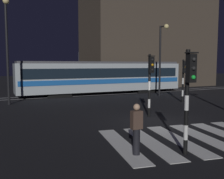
{
  "coord_description": "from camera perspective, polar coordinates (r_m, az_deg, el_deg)",
  "views": [
    {
      "loc": [
        -7.73,
        -11.28,
        2.98
      ],
      "look_at": [
        -0.89,
        3.54,
        1.4
      ],
      "focal_mm": 41.89,
      "sensor_mm": 36.0,
      "label": 1
    }
  ],
  "objects": [
    {
      "name": "rail_near",
      "position": [
        24.77,
        -6.39,
        -1.38
      ],
      "size": [
        80.0,
        0.12,
        0.03
      ],
      "primitive_type": "cube",
      "color": "#59595E",
      "rests_on": "ground"
    },
    {
      "name": "pedestrian_waiting_at_kerb",
      "position": [
        8.65,
        5.36,
        -8.57
      ],
      "size": [
        0.36,
        0.24,
        1.71
      ],
      "color": "black",
      "rests_on": "ground"
    },
    {
      "name": "building_backdrop",
      "position": [
        36.97,
        7.9,
        11.43
      ],
      "size": [
        17.42,
        8.0,
        13.63
      ],
      "primitive_type": "cube",
      "color": "#42382D",
      "rests_on": "ground"
    },
    {
      "name": "street_lamp_trackside_left",
      "position": [
        20.45,
        -21.96,
        10.06
      ],
      "size": [
        0.44,
        1.21,
        7.51
      ],
      "color": "black",
      "rests_on": "ground"
    },
    {
      "name": "traffic_light_corner_far_right",
      "position": [
        21.1,
        15.41,
        3.24
      ],
      "size": [
        0.36,
        0.42,
        3.35
      ],
      "color": "black",
      "rests_on": "ground"
    },
    {
      "name": "ground_plane",
      "position": [
        14.0,
        9.51,
        -6.84
      ],
      "size": [
        120.0,
        120.0,
        0.0
      ],
      "primitive_type": "plane",
      "color": "black"
    },
    {
      "name": "traffic_light_kerb_mid_left",
      "position": [
        8.74,
        16.44,
        0.7
      ],
      "size": [
        0.36,
        0.42,
        3.45
      ],
      "color": "black",
      "rests_on": "ground"
    },
    {
      "name": "rail_far",
      "position": [
        26.13,
        -7.38,
        -1.03
      ],
      "size": [
        80.0,
        0.12,
        0.03
      ],
      "primitive_type": "cube",
      "color": "#59595E",
      "rests_on": "ground"
    },
    {
      "name": "tram",
      "position": [
        26.13,
        -1.94,
        2.83
      ],
      "size": [
        16.92,
        2.58,
        4.15
      ],
      "color": "#B2BCC1",
      "rests_on": "ground"
    },
    {
      "name": "crosswalk_zebra",
      "position": [
        11.44,
        19.29,
        -9.84
      ],
      "size": [
        8.32,
        5.52,
        0.02
      ],
      "color": "silver",
      "rests_on": "ground"
    },
    {
      "name": "street_lamp_trackside_right",
      "position": [
        24.88,
        10.8,
        8.29
      ],
      "size": [
        0.44,
        1.21,
        6.58
      ],
      "color": "black",
      "rests_on": "ground"
    },
    {
      "name": "traffic_light_median_centre",
      "position": [
        14.81,
        8.37,
        2.99
      ],
      "size": [
        0.36,
        0.42,
        3.55
      ],
      "color": "black",
      "rests_on": "ground"
    }
  ]
}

